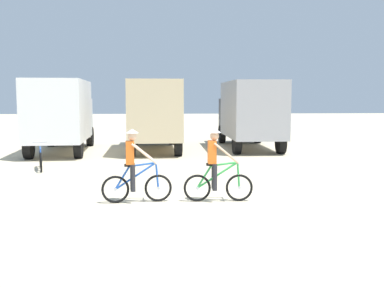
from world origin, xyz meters
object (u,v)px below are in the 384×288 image
(box_truck_tan_camper, at_px, (154,112))
(bicycle_spare, at_px, (41,159))
(cyclist_orange_shirt, at_px, (134,168))
(box_truck_avon_van, at_px, (61,112))
(cyclist_cowboy_hat, at_px, (216,168))
(box_truck_grey_hauler, at_px, (250,111))

(box_truck_tan_camper, bearing_deg, bicycle_spare, -124.94)
(bicycle_spare, bearing_deg, cyclist_orange_shirt, -55.55)
(box_truck_avon_van, height_order, cyclist_cowboy_hat, box_truck_avon_van)
(box_truck_tan_camper, relative_size, cyclist_cowboy_hat, 3.74)
(box_truck_avon_van, bearing_deg, box_truck_grey_hauler, 6.13)
(cyclist_orange_shirt, bearing_deg, box_truck_tan_camper, 88.24)
(box_truck_tan_camper, distance_m, bicycle_spare, 7.10)
(box_truck_tan_camper, relative_size, cyclist_orange_shirt, 3.74)
(cyclist_orange_shirt, relative_size, bicycle_spare, 1.08)
(box_truck_avon_van, relative_size, cyclist_cowboy_hat, 3.77)
(box_truck_tan_camper, xyz_separation_m, box_truck_grey_hauler, (4.78, 0.48, 0.00))
(box_truck_tan_camper, bearing_deg, cyclist_orange_shirt, -91.76)
(box_truck_tan_camper, bearing_deg, cyclist_cowboy_hat, -81.35)
(box_truck_avon_van, distance_m, cyclist_orange_shirt, 11.28)
(box_truck_grey_hauler, bearing_deg, box_truck_avon_van, -173.87)
(box_truck_grey_hauler, xyz_separation_m, cyclist_cowboy_hat, (-3.10, -11.50, -1.03))
(cyclist_cowboy_hat, bearing_deg, cyclist_orange_shirt, 179.32)
(box_truck_grey_hauler, height_order, bicycle_spare, box_truck_grey_hauler)
(box_truck_grey_hauler, bearing_deg, cyclist_cowboy_hat, -105.09)
(bicycle_spare, bearing_deg, box_truck_avon_van, 93.77)
(box_truck_tan_camper, xyz_separation_m, cyclist_cowboy_hat, (1.68, -11.02, -1.03))
(box_truck_avon_van, xyz_separation_m, cyclist_orange_shirt, (3.98, -10.50, -1.03))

